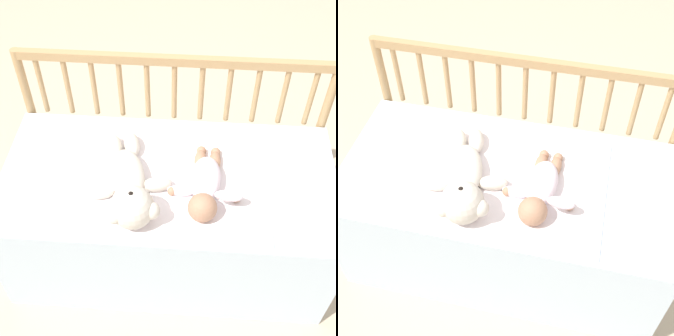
% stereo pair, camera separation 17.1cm
% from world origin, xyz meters
% --- Properties ---
extents(ground_plane, '(12.00, 12.00, 0.00)m').
position_xyz_m(ground_plane, '(0.00, 0.00, 0.00)').
color(ground_plane, '#C6B293').
extents(crib_mattress, '(1.28, 0.63, 0.51)m').
position_xyz_m(crib_mattress, '(0.00, 0.00, 0.25)').
color(crib_mattress, silver).
rests_on(crib_mattress, ground_plane).
extents(crib_rail, '(1.28, 0.04, 0.81)m').
position_xyz_m(crib_rail, '(0.00, 0.34, 0.59)').
color(crib_rail, tan).
rests_on(crib_rail, ground_plane).
extents(blanket, '(0.81, 0.55, 0.01)m').
position_xyz_m(blanket, '(-0.03, -0.02, 0.51)').
color(blanket, white).
rests_on(blanket, crib_mattress).
extents(teddy_bear, '(0.32, 0.48, 0.16)m').
position_xyz_m(teddy_bear, '(-0.13, -0.11, 0.57)').
color(teddy_bear, silver).
rests_on(teddy_bear, crib_mattress).
extents(baby, '(0.27, 0.37, 0.10)m').
position_xyz_m(baby, '(0.14, -0.07, 0.55)').
color(baby, white).
rests_on(baby, crib_mattress).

